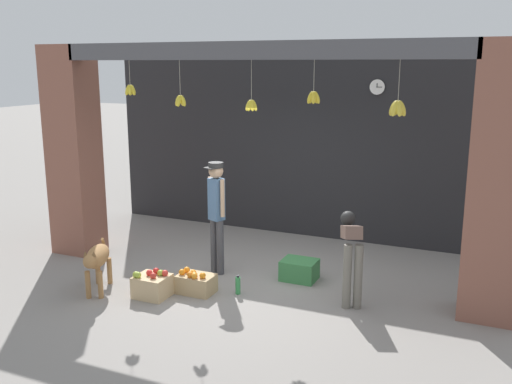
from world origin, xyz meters
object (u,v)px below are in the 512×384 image
(worker_stooping, at_px, (351,247))
(fruit_crate_oranges, at_px, (196,283))
(dog, at_px, (97,259))
(water_bottle, at_px, (238,285))
(produce_box_green, at_px, (299,270))
(fruit_crate_apples, at_px, (152,285))
(shopkeeper, at_px, (216,208))
(wall_clock, at_px, (377,87))

(worker_stooping, height_order, fruit_crate_oranges, worker_stooping)
(dog, distance_m, water_bottle, 1.96)
(worker_stooping, height_order, produce_box_green, worker_stooping)
(dog, relative_size, water_bottle, 3.54)
(produce_box_green, bearing_deg, dog, -146.96)
(fruit_crate_apples, distance_m, produce_box_green, 2.12)
(fruit_crate_apples, height_order, water_bottle, fruit_crate_apples)
(water_bottle, bearing_deg, fruit_crate_oranges, -160.32)
(dog, xyz_separation_m, worker_stooping, (3.24, 1.11, 0.26))
(water_bottle, bearing_deg, produce_box_green, 54.99)
(shopkeeper, xyz_separation_m, wall_clock, (1.79, 2.34, 1.70))
(produce_box_green, relative_size, water_bottle, 1.88)
(dog, xyz_separation_m, fruit_crate_oranges, (1.24, 0.51, -0.34))
(shopkeeper, xyz_separation_m, produce_box_green, (1.22, 0.24, -0.85))
(dog, relative_size, worker_stooping, 0.85)
(fruit_crate_oranges, height_order, fruit_crate_apples, fruit_crate_apples)
(fruit_crate_apples, bearing_deg, wall_clock, 58.09)
(dog, bearing_deg, worker_stooping, 84.21)
(worker_stooping, xyz_separation_m, fruit_crate_oranges, (-2.00, -0.60, -0.60))
(worker_stooping, bearing_deg, fruit_crate_oranges, 175.37)
(dog, height_order, fruit_crate_apples, dog)
(fruit_crate_oranges, bearing_deg, produce_box_green, 42.40)
(water_bottle, relative_size, wall_clock, 1.01)
(dog, distance_m, wall_clock, 5.19)
(shopkeeper, relative_size, produce_box_green, 3.36)
(fruit_crate_oranges, bearing_deg, worker_stooping, 16.74)
(fruit_crate_apples, relative_size, water_bottle, 1.66)
(dog, xyz_separation_m, water_bottle, (1.79, 0.71, -0.35))
(dog, distance_m, fruit_crate_oranges, 1.39)
(worker_stooping, relative_size, water_bottle, 4.16)
(worker_stooping, relative_size, wall_clock, 4.21)
(wall_clock, bearing_deg, dog, -128.90)
(shopkeeper, bearing_deg, fruit_crate_oranges, 119.23)
(dog, height_order, fruit_crate_oranges, dog)
(water_bottle, bearing_deg, wall_clock, 68.56)
(worker_stooping, xyz_separation_m, water_bottle, (-1.45, -0.40, -0.62))
(fruit_crate_oranges, xyz_separation_m, wall_clock, (1.70, 3.14, 2.56))
(produce_box_green, relative_size, wall_clock, 1.90)
(worker_stooping, bearing_deg, fruit_crate_apples, 179.72)
(produce_box_green, height_order, water_bottle, produce_box_green)
(dog, distance_m, fruit_crate_apples, 0.85)
(produce_box_green, bearing_deg, fruit_crate_apples, -139.19)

